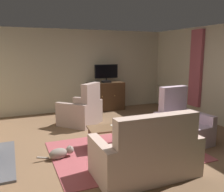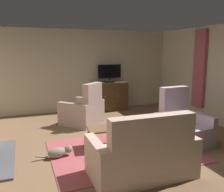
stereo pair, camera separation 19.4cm
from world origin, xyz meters
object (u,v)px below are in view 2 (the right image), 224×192
Objects in this scene: television at (109,73)px; tv_remote at (117,126)px; sofa_floral at (144,156)px; armchair_in_far_corner at (182,127)px; coffee_table at (116,129)px; cat at (59,152)px; armchair_facing_sofa at (84,111)px; tv_cabinet at (109,97)px; folded_newspaper at (119,125)px.

tv_remote is at bearing -107.10° from television.
armchair_in_far_corner is at bearing 34.64° from sofa_floral.
sofa_floral is at bearing -145.36° from armchair_in_far_corner.
cat is at bearing -172.47° from coffee_table.
tv_cabinet is at bearing 46.61° from armchair_facing_sofa.
armchair_facing_sofa reaches higher than tv_cabinet.
armchair_facing_sofa is at bearing 93.46° from sofa_floral.
tv_remote is 0.25× the size of cat.
coffee_table is at bearing 166.43° from armchair_in_far_corner.
sofa_floral is 1.25× the size of armchair_facing_sofa.
armchair_in_far_corner is (1.59, -2.08, 0.01)m from armchair_facing_sofa.
tv_remote is 1.38m from armchair_in_far_corner.
television is (0.00, -0.05, 0.79)m from tv_cabinet.
television reaches higher than tv_cabinet.
armchair_in_far_corner is at bearing 41.19° from tv_remote.
armchair_facing_sofa is 1.10× the size of armchair_in_far_corner.
tv_cabinet is 4.37m from sofa_floral.
coffee_table is 1.39m from armchair_in_far_corner.
television is 0.65× the size of coffee_table.
tv_remote is (-0.90, -2.97, -0.01)m from tv_cabinet.
armchair_facing_sofa is (-0.25, 1.76, -0.08)m from tv_remote.
cat is (-2.52, 0.17, -0.24)m from armchair_in_far_corner.
tv_cabinet is 3.04m from folded_newspaper.
armchair_facing_sofa is at bearing -134.67° from television.
tv_remote is at bearing 87.03° from sofa_floral.
sofa_floral is 1.70m from armchair_in_far_corner.
armchair_in_far_corner is (1.27, -0.37, -0.07)m from folded_newspaper.
sofa_floral is 3.05m from armchair_facing_sofa.
folded_newspaper is at bearing 9.14° from cat.
tv_remote is (0.02, -0.01, 0.06)m from coffee_table.
folded_newspaper is 1.33m from armchair_in_far_corner.
sofa_floral is 2.38× the size of cat.
tv_cabinet reaches higher than cat.
tv_remote is 0.13× the size of armchair_facing_sofa.
coffee_table is 1.77m from armchair_facing_sofa.
tv_remote is at bearing 7.10° from cat.
tv_remote is at bearing -143.86° from folded_newspaper.
television is 3.17m from coffee_table.
television is at bearing -90.00° from tv_cabinet.
sofa_floral is at bearing -86.54° from armchair_facing_sofa.
armchair_in_far_corner is (1.40, 0.97, 0.01)m from sofa_floral.
folded_newspaper is (-0.84, -2.87, -0.81)m from television.
cat is (-0.93, -1.90, -0.23)m from armchair_facing_sofa.
armchair_facing_sofa is 1.90× the size of cat.
folded_newspaper is at bearing 95.66° from tv_remote.
television is at bearing 55.86° from cat.
folded_newspaper is 1.73m from armchair_facing_sofa.
coffee_table is at bearing -82.47° from armchair_facing_sofa.
coffee_table is at bearing -107.49° from television.
tv_cabinet is 0.79m from television.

